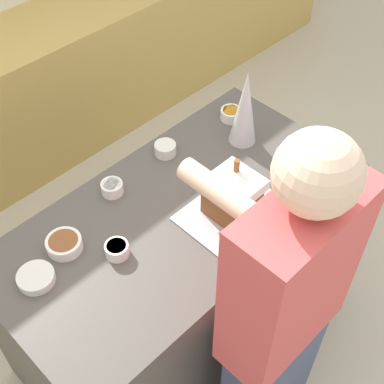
% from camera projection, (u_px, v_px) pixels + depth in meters
% --- Properties ---
extents(ground_plane, '(12.00, 12.00, 0.00)m').
position_uv_depth(ground_plane, '(182.00, 321.00, 2.86)').
color(ground_plane, beige).
extents(kitchen_island, '(1.59, 0.81, 0.91)m').
position_uv_depth(kitchen_island, '(181.00, 273.00, 2.53)').
color(kitchen_island, '#514C47').
rests_on(kitchen_island, ground_plane).
extents(baking_tray, '(0.41, 0.30, 0.01)m').
position_uv_depth(baking_tray, '(231.00, 211.00, 2.19)').
color(baking_tray, '#B2B2BC').
rests_on(baking_tray, kitchen_island).
extents(gingerbread_house, '(0.20, 0.20, 0.23)m').
position_uv_depth(gingerbread_house, '(232.00, 195.00, 2.12)').
color(gingerbread_house, brown).
rests_on(gingerbread_house, baking_tray).
extents(decorative_tree, '(0.13, 0.13, 0.37)m').
position_uv_depth(decorative_tree, '(245.00, 108.00, 2.36)').
color(decorative_tree, silver).
rests_on(decorative_tree, kitchen_island).
extents(candy_bowl_behind_tray, '(0.10, 0.10, 0.05)m').
position_uv_depth(candy_bowl_behind_tray, '(165.00, 149.00, 2.41)').
color(candy_bowl_behind_tray, silver).
rests_on(candy_bowl_behind_tray, kitchen_island).
extents(candy_bowl_far_left, '(0.10, 0.10, 0.05)m').
position_uv_depth(candy_bowl_far_left, '(231.00, 114.00, 2.58)').
color(candy_bowl_far_left, white).
rests_on(candy_bowl_far_left, kitchen_island).
extents(candy_bowl_far_right, '(0.09, 0.09, 0.05)m').
position_uv_depth(candy_bowl_far_right, '(112.00, 187.00, 2.25)').
color(candy_bowl_far_right, white).
rests_on(candy_bowl_far_right, kitchen_island).
extents(candy_bowl_near_tray_right, '(0.14, 0.14, 0.04)m').
position_uv_depth(candy_bowl_near_tray_right, '(36.00, 277.00, 1.95)').
color(candy_bowl_near_tray_right, white).
rests_on(candy_bowl_near_tray_right, kitchen_island).
extents(candy_bowl_front_corner, '(0.14, 0.14, 0.05)m').
position_uv_depth(candy_bowl_front_corner, '(64.00, 244.00, 2.05)').
color(candy_bowl_front_corner, white).
rests_on(candy_bowl_front_corner, kitchen_island).
extents(candy_bowl_center_rear, '(0.09, 0.09, 0.05)m').
position_uv_depth(candy_bowl_center_rear, '(117.00, 249.00, 2.03)').
color(candy_bowl_center_rear, white).
rests_on(candy_bowl_center_rear, kitchen_island).
extents(person, '(0.46, 0.58, 1.77)m').
position_uv_depth(person, '(280.00, 323.00, 1.85)').
color(person, '#424C6B').
rests_on(person, ground_plane).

